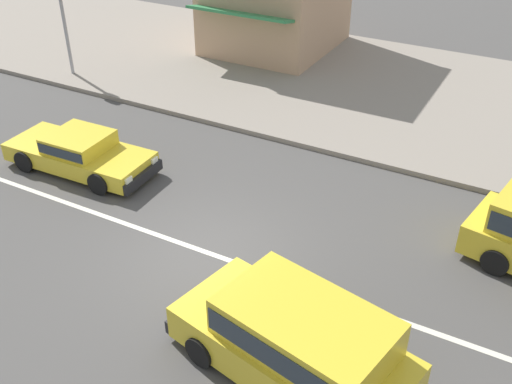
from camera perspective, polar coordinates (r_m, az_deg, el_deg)
name	(u,v)px	position (r m, az deg, el deg)	size (l,w,h in m)	color
ground_plane	(210,254)	(13.48, -4.42, -5.86)	(160.00, 160.00, 0.00)	#4C4947
lane_centre_stripe	(210,253)	(13.48, -4.42, -5.85)	(50.40, 0.14, 0.01)	silver
kerb_strip	(368,88)	(21.74, 10.64, 9.70)	(68.00, 10.00, 0.15)	gray
sedan_yellow_1	(80,152)	(16.93, -16.40, 3.67)	(4.25, 1.84, 1.06)	yellow
minivan_yellow_2	(297,339)	(10.42, 3.94, -13.80)	(4.63, 2.74, 1.56)	yellow
street_clock	(62,9)	(22.76, -18.00, 16.26)	(0.56, 0.22, 3.24)	#9E9EA3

